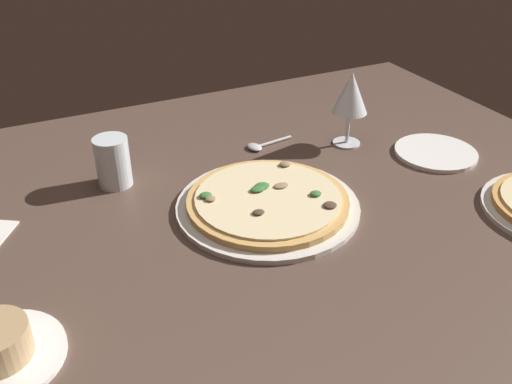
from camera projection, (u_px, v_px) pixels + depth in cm
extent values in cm
cube|color=brown|center=(245.00, 213.00, 104.37)|extent=(150.00, 110.00, 4.00)
cylinder|color=silver|center=(268.00, 206.00, 101.70)|extent=(33.47, 33.47, 1.00)
cylinder|color=tan|center=(268.00, 201.00, 101.13)|extent=(29.54, 29.54, 1.20)
cylinder|color=beige|center=(268.00, 197.00, 100.71)|extent=(26.52, 26.52, 0.40)
ellipsoid|color=#387033|center=(258.00, 189.00, 102.11)|extent=(2.86, 2.00, 0.67)
ellipsoid|color=#387033|center=(316.00, 193.00, 100.76)|extent=(2.14, 1.88, 0.69)
ellipsoid|color=#387033|center=(262.00, 185.00, 103.33)|extent=(2.83, 2.39, 0.64)
ellipsoid|color=#937556|center=(285.00, 164.00, 110.36)|extent=(2.33, 2.09, 0.72)
ellipsoid|color=#937556|center=(211.00, 199.00, 99.22)|extent=(1.96, 1.94, 0.59)
ellipsoid|color=#4C3828|center=(259.00, 212.00, 95.62)|extent=(2.13, 1.77, 0.55)
ellipsoid|color=#4C3828|center=(330.00, 205.00, 97.62)|extent=(2.39, 2.31, 0.53)
ellipsoid|color=#387033|center=(206.00, 195.00, 100.22)|extent=(2.33, 2.03, 0.73)
ellipsoid|color=#937556|center=(281.00, 185.00, 103.44)|extent=(2.88, 2.03, 0.43)
cylinder|color=white|center=(0.00, 357.00, 71.29)|extent=(16.75, 16.75, 0.80)
cylinder|color=silver|center=(346.00, 143.00, 124.61)|extent=(6.06, 6.06, 0.40)
cylinder|color=silver|center=(348.00, 127.00, 122.63)|extent=(0.80, 0.80, 7.19)
cone|color=silver|center=(351.00, 93.00, 118.46)|extent=(7.63, 7.63, 8.91)
cylinder|color=silver|center=(113.00, 162.00, 106.92)|extent=(6.65, 6.65, 9.86)
cylinder|color=silver|center=(114.00, 172.00, 108.06)|extent=(6.12, 6.12, 5.46)
cylinder|color=white|center=(437.00, 153.00, 119.77)|extent=(17.44, 17.44, 0.90)
ellipsoid|color=silver|center=(255.00, 147.00, 122.15)|extent=(3.33, 4.35, 1.00)
cylinder|color=silver|center=(273.00, 142.00, 124.58)|extent=(9.87, 2.08, 0.70)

